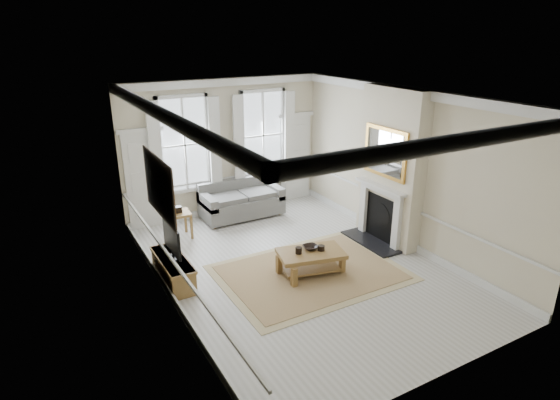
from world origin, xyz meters
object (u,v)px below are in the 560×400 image
side_table (179,217)px  tv_stand (173,270)px  sofa (241,202)px  coffee_table (311,255)px

side_table → tv_stand: side_table is taller
sofa → tv_stand: (-2.51, -2.41, -0.13)m
sofa → side_table: bearing=-163.6°
sofa → coffee_table: (-0.08, -3.40, 0.02)m
side_table → coffee_table: size_ratio=0.44×
coffee_table → tv_stand: bearing=171.2°
sofa → side_table: sofa is taller
sofa → side_table: (-1.77, -0.52, 0.13)m
sofa → tv_stand: bearing=-136.2°
side_table → coffee_table: bearing=-59.7°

